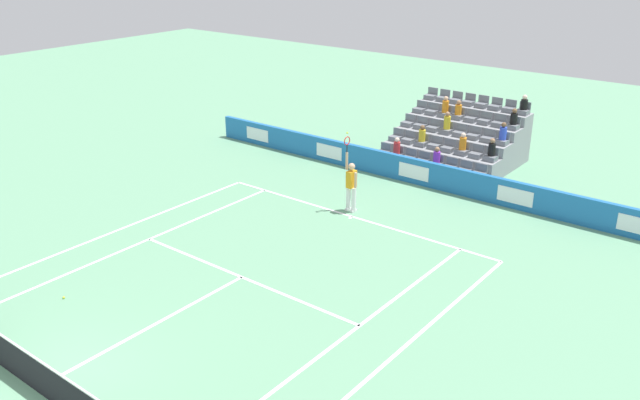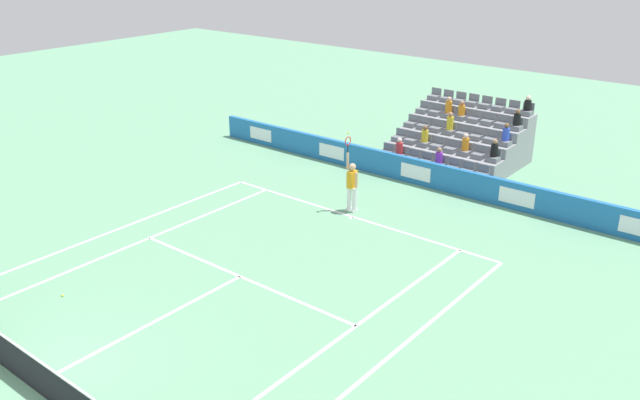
% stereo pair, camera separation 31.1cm
% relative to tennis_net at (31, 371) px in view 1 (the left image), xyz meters
% --- Properties ---
extents(ground_plane, '(80.00, 80.00, 0.00)m').
position_rel_tennis_net_xyz_m(ground_plane, '(0.00, 0.00, -0.49)').
color(ground_plane, '#669E77').
extents(line_baseline, '(10.97, 0.10, 0.01)m').
position_rel_tennis_net_xyz_m(line_baseline, '(0.00, -11.89, -0.49)').
color(line_baseline, white).
rests_on(line_baseline, ground).
extents(line_service, '(8.23, 0.10, 0.01)m').
position_rel_tennis_net_xyz_m(line_service, '(0.00, -6.40, -0.49)').
color(line_service, white).
rests_on(line_service, ground).
extents(line_centre_service, '(0.10, 6.40, 0.01)m').
position_rel_tennis_net_xyz_m(line_centre_service, '(0.00, -3.20, -0.49)').
color(line_centre_service, white).
rests_on(line_centre_service, ground).
extents(line_singles_sideline_left, '(0.10, 11.89, 0.01)m').
position_rel_tennis_net_xyz_m(line_singles_sideline_left, '(4.12, -5.95, -0.49)').
color(line_singles_sideline_left, white).
rests_on(line_singles_sideline_left, ground).
extents(line_singles_sideline_right, '(0.10, 11.89, 0.01)m').
position_rel_tennis_net_xyz_m(line_singles_sideline_right, '(-4.12, -5.95, -0.49)').
color(line_singles_sideline_right, white).
rests_on(line_singles_sideline_right, ground).
extents(line_doubles_sideline_left, '(0.10, 11.89, 0.01)m').
position_rel_tennis_net_xyz_m(line_doubles_sideline_left, '(5.49, -5.95, -0.49)').
color(line_doubles_sideline_left, white).
rests_on(line_doubles_sideline_left, ground).
extents(line_doubles_sideline_right, '(0.10, 11.89, 0.01)m').
position_rel_tennis_net_xyz_m(line_doubles_sideline_right, '(-5.49, -5.95, -0.49)').
color(line_doubles_sideline_right, white).
rests_on(line_doubles_sideline_right, ground).
extents(line_centre_mark, '(0.10, 0.20, 0.01)m').
position_rel_tennis_net_xyz_m(line_centre_mark, '(0.00, -11.79, -0.49)').
color(line_centre_mark, white).
rests_on(line_centre_mark, ground).
extents(sponsor_barrier, '(20.64, 0.22, 1.00)m').
position_rel_tennis_net_xyz_m(sponsor_barrier, '(0.00, -16.07, 0.01)').
color(sponsor_barrier, '#1E66AD').
rests_on(sponsor_barrier, ground).
extents(tennis_net, '(11.97, 0.10, 1.07)m').
position_rel_tennis_net_xyz_m(tennis_net, '(0.00, 0.00, 0.00)').
color(tennis_net, '#33383D').
rests_on(tennis_net, ground).
extents(tennis_player, '(0.53, 0.37, 2.85)m').
position_rel_tennis_net_xyz_m(tennis_player, '(0.36, -12.28, 0.50)').
color(tennis_player, white).
rests_on(tennis_player, ground).
extents(stadium_stand, '(4.96, 4.75, 2.92)m').
position_rel_tennis_net_xyz_m(stadium_stand, '(-0.01, -19.63, 0.33)').
color(stadium_stand, gray).
rests_on(stadium_stand, ground).
extents(loose_tennis_ball, '(0.07, 0.07, 0.07)m').
position_rel_tennis_net_xyz_m(loose_tennis_ball, '(2.95, -2.58, -0.46)').
color(loose_tennis_ball, '#D1E533').
rests_on(loose_tennis_ball, ground).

